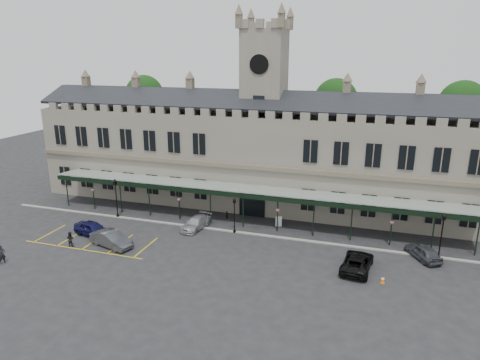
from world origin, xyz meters
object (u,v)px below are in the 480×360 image
(lamp_post_mid, at_px, (234,212))
(lamp_post_right, at_px, (442,232))
(person_b, at_px, (70,239))
(car_van, at_px, (357,262))
(car_left_b, at_px, (111,239))
(clock_tower, at_px, (264,104))
(car_right_a, at_px, (423,252))
(traffic_cone, at_px, (383,280))
(person_a, at_px, (2,255))
(lamp_post_left, at_px, (116,195))
(sign_board, at_px, (279,222))
(station_building, at_px, (263,156))
(car_taxi, at_px, (196,223))
(car_left_a, at_px, (93,229))

(lamp_post_mid, bearing_deg, lamp_post_right, -0.53)
(lamp_post_right, relative_size, person_b, 3.01)
(lamp_post_right, xyz_separation_m, car_van, (-7.46, -4.46, -2.12))
(lamp_post_right, relative_size, car_left_b, 0.98)
(clock_tower, xyz_separation_m, car_right_a, (19.00, -11.12, -12.40))
(lamp_post_mid, relative_size, car_van, 0.77)
(traffic_cone, xyz_separation_m, person_a, (-34.46, -7.07, 0.62))
(clock_tower, height_order, car_right_a, clock_tower)
(lamp_post_left, xyz_separation_m, traffic_cone, (30.78, -6.70, -2.60))
(sign_board, bearing_deg, lamp_post_mid, -162.23)
(traffic_cone, relative_size, car_van, 0.12)
(station_building, bearing_deg, person_b, -129.32)
(car_van, bearing_deg, person_a, 22.04)
(lamp_post_left, height_order, lamp_post_mid, lamp_post_left)
(clock_tower, xyz_separation_m, traffic_cone, (15.26, -17.14, -12.80))
(clock_tower, distance_m, lamp_post_mid, 15.04)
(car_taxi, relative_size, car_van, 0.86)
(station_building, bearing_deg, car_right_a, -30.15)
(station_building, relative_size, car_left_b, 12.20)
(lamp_post_mid, distance_m, car_taxi, 4.89)
(station_building, height_order, car_right_a, station_building)
(sign_board, bearing_deg, clock_tower, 98.46)
(car_left_a, height_order, car_right_a, car_left_a)
(lamp_post_left, height_order, sign_board, lamp_post_left)
(sign_board, height_order, car_taxi, car_taxi)
(car_right_a, xyz_separation_m, person_b, (-34.55, -7.94, 0.09))
(car_left_b, relative_size, person_b, 3.06)
(lamp_post_left, xyz_separation_m, sign_board, (19.36, 3.07, -2.31))
(person_a, bearing_deg, sign_board, -26.22)
(lamp_post_mid, distance_m, car_left_a, 15.62)
(sign_board, relative_size, person_a, 0.66)
(lamp_post_left, distance_m, car_taxi, 10.76)
(clock_tower, xyz_separation_m, lamp_post_right, (20.46, -10.79, -10.24))
(clock_tower, bearing_deg, car_van, -49.56)
(person_b, bearing_deg, car_left_a, -104.88)
(sign_board, relative_size, car_taxi, 0.27)
(sign_board, bearing_deg, station_building, 98.73)
(lamp_post_right, height_order, car_right_a, lamp_post_right)
(traffic_cone, distance_m, car_left_a, 30.29)
(traffic_cone, relative_size, car_right_a, 0.15)
(lamp_post_left, relative_size, person_b, 3.06)
(sign_board, distance_m, car_taxi, 9.49)
(sign_board, xyz_separation_m, car_van, (9.16, -7.88, 0.15))
(clock_tower, height_order, lamp_post_right, clock_tower)
(clock_tower, bearing_deg, traffic_cone, -48.31)
(car_taxi, bearing_deg, car_van, -4.30)
(clock_tower, xyz_separation_m, person_a, (-19.20, -24.21, -12.18))
(clock_tower, relative_size, person_b, 15.43)
(car_left_b, xyz_separation_m, person_a, (-7.70, -6.40, 0.12))
(car_left_a, bearing_deg, clock_tower, -29.53)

